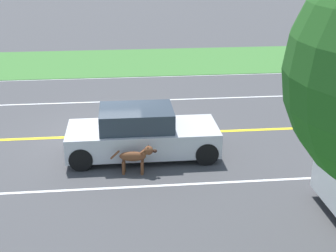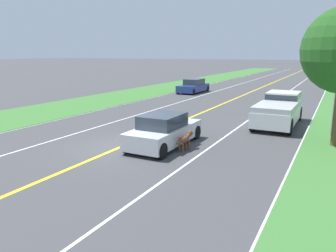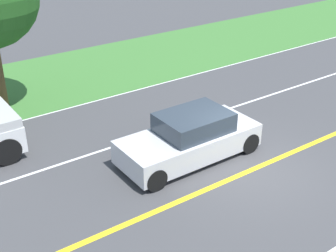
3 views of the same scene
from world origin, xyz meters
name	(u,v)px [view 3 (image 3 of 3)]	position (x,y,z in m)	size (l,w,h in m)	color
ground_plane	(254,169)	(0.00, 0.00, 0.00)	(400.00, 400.00, 0.00)	#424244
centre_divider_line	(254,169)	(0.00, 0.00, 0.00)	(0.18, 160.00, 0.01)	yellow
lane_edge_line_right	(129,92)	(7.00, 0.00, 0.00)	(0.14, 160.00, 0.01)	white
lane_dash_same_dir	(182,124)	(3.50, 0.00, 0.00)	(0.10, 160.00, 0.01)	white
grass_verge_right	(95,70)	(10.00, 0.00, 0.01)	(6.00, 160.00, 0.03)	#3D7533
ego_car	(190,138)	(1.59, 1.14, 0.67)	(1.80, 4.30, 1.45)	silver
dog	(173,127)	(2.73, 0.95, 0.51)	(0.35, 1.26, 0.82)	brown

